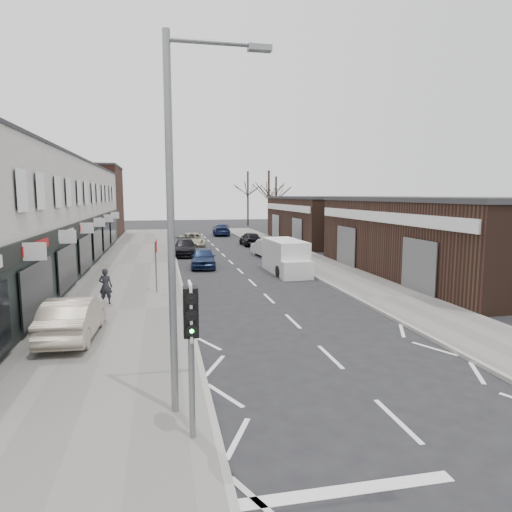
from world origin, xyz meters
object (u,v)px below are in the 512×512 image
sedan_on_pavement (73,317)px  parked_car_right_b (250,239)px  parked_car_left_c (192,241)px  street_lamp (179,206)px  parked_car_left_a (203,258)px  parked_car_right_a (267,248)px  warning_sign (156,250)px  white_van (286,257)px  parked_car_right_c (221,230)px  pedestrian (106,286)px  traffic_light (191,324)px  parked_car_left_b (185,247)px

sedan_on_pavement → parked_car_right_b: bearing=-110.2°
parked_car_left_c → street_lamp: bearing=-91.6°
parked_car_left_a → parked_car_right_b: same height
parked_car_right_a → warning_sign: bearing=50.0°
warning_sign → parked_car_left_a: 8.58m
warning_sign → white_van: bearing=31.6°
white_van → parked_car_right_c: size_ratio=1.11×
white_van → pedestrian: 12.18m
street_lamp → traffic_light: bearing=-84.1°
white_van → sedan_on_pavement: (-10.56, -11.67, -0.15)m
warning_sign → pedestrian: size_ratio=1.71×
sedan_on_pavement → parked_car_left_a: (5.65, 14.75, -0.15)m
white_van → parked_car_right_b: (0.79, 15.59, -0.30)m
parked_car_right_c → parked_car_right_b: bearing=100.7°
street_lamp → parked_car_left_a: (2.33, 20.71, -3.95)m
pedestrian → parked_car_left_c: size_ratio=0.31×
street_lamp → pedestrian: (-2.82, 10.75, -3.71)m
parked_car_right_a → parked_car_right_c: bearing=-92.6°
warning_sign → white_van: warning_sign is taller
warning_sign → parked_car_right_a: size_ratio=0.62×
pedestrian → parked_car_right_c: 35.58m
sedan_on_pavement → parked_car_right_c: 40.33m
parked_car_left_a → parked_car_right_c: bearing=84.2°
parked_car_left_a → parked_car_right_c: size_ratio=0.82×
traffic_light → street_lamp: bearing=95.9°
street_lamp → parked_car_right_b: (8.03, 33.22, -3.95)m
sedan_on_pavement → pedestrian: bearing=-93.6°
parked_car_left_a → parked_car_right_b: 13.75m
white_van → sedan_on_pavement: size_ratio=1.26×
warning_sign → parked_car_left_c: warning_sign is taller
sedan_on_pavement → parked_car_right_b: 29.53m
traffic_light → parked_car_left_b: traffic_light is taller
pedestrian → parked_car_left_a: size_ratio=0.40×
traffic_light → street_lamp: (-0.13, 1.22, 2.20)m
pedestrian → parked_car_left_b: bearing=-93.7°
warning_sign → parked_car_right_a: bearing=55.7°
pedestrian → parked_car_left_a: bearing=-106.4°
parked_car_left_a → pedestrian: bearing=-112.9°
sedan_on_pavement → warning_sign: bearing=-109.1°
parked_car_left_a → sedan_on_pavement: bearing=-106.5°
traffic_light → pedestrian: traffic_light is taller
sedan_on_pavement → parked_car_left_b: sedan_on_pavement is taller
parked_car_right_b → parked_car_right_c: size_ratio=0.82×
sedan_on_pavement → parked_car_right_b: (11.35, 27.26, -0.15)m
parked_car_left_b → parked_car_right_b: parked_car_right_b is taller
pedestrian → parked_car_left_c: (5.15, 21.28, -0.20)m
traffic_light → parked_car_left_a: (2.20, 21.93, -1.74)m
parked_car_left_b → parked_car_right_c: 18.63m
parked_car_left_c → parked_car_right_a: parked_car_right_a is taller
street_lamp → parked_car_left_c: street_lamp is taller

